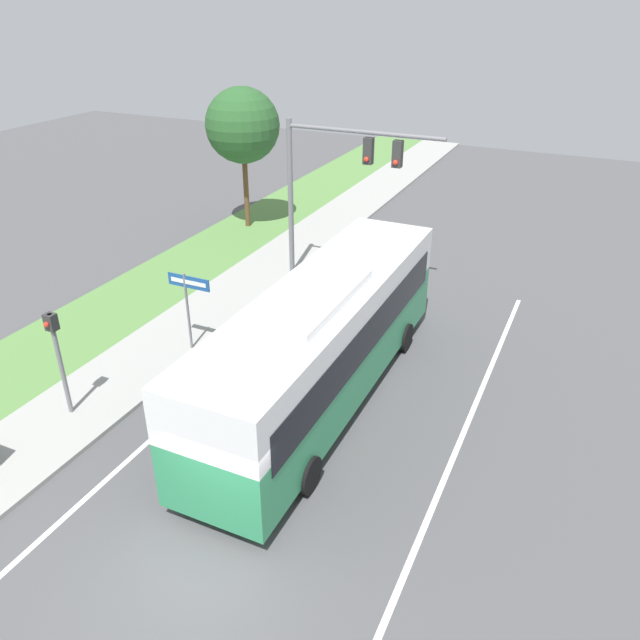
{
  "coord_description": "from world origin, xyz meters",
  "views": [
    {
      "loc": [
        5.68,
        -6.94,
        10.19
      ],
      "look_at": [
        -0.95,
        7.27,
        1.87
      ],
      "focal_mm": 35.0,
      "sensor_mm": 36.0,
      "label": 1
    }
  ],
  "objects_px": {
    "signal_gantry": "(334,173)",
    "pedestrian_signal": "(57,348)",
    "street_sign": "(188,297)",
    "bus": "(323,336)"
  },
  "relations": [
    {
      "from": "signal_gantry",
      "to": "street_sign",
      "type": "bearing_deg",
      "value": -106.08
    },
    {
      "from": "signal_gantry",
      "to": "pedestrian_signal",
      "type": "bearing_deg",
      "value": -105.25
    },
    {
      "from": "pedestrian_signal",
      "to": "street_sign",
      "type": "bearing_deg",
      "value": 76.08
    },
    {
      "from": "bus",
      "to": "street_sign",
      "type": "bearing_deg",
      "value": 173.13
    },
    {
      "from": "street_sign",
      "to": "pedestrian_signal",
      "type": "bearing_deg",
      "value": -103.92
    },
    {
      "from": "bus",
      "to": "street_sign",
      "type": "height_order",
      "value": "bus"
    },
    {
      "from": "signal_gantry",
      "to": "street_sign",
      "type": "height_order",
      "value": "signal_gantry"
    },
    {
      "from": "signal_gantry",
      "to": "pedestrian_signal",
      "type": "distance_m",
      "value": 11.41
    },
    {
      "from": "bus",
      "to": "pedestrian_signal",
      "type": "height_order",
      "value": "bus"
    },
    {
      "from": "pedestrian_signal",
      "to": "bus",
      "type": "bearing_deg",
      "value": 31.82
    }
  ]
}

